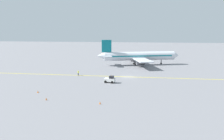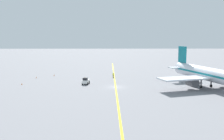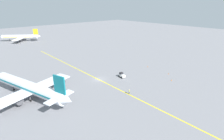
{
  "view_description": "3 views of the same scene",
  "coord_description": "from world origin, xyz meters",
  "px_view_note": "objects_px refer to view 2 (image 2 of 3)",
  "views": [
    {
      "loc": [
        67.15,
        4.63,
        14.43
      ],
      "look_at": [
        1.94,
        -4.82,
        2.41
      ],
      "focal_mm": 35.0,
      "sensor_mm": 36.0,
      "label": 1
    },
    {
      "loc": [
        1.89,
        69.79,
        14.08
      ],
      "look_at": [
        0.92,
        -4.57,
        4.09
      ],
      "focal_mm": 42.0,
      "sensor_mm": 36.0,
      "label": 2
    },
    {
      "loc": [
        -38.19,
        -50.72,
        28.01
      ],
      "look_at": [
        4.08,
        -3.36,
        3.98
      ],
      "focal_mm": 28.0,
      "sensor_mm": 36.0,
      "label": 3
    }
  ],
  "objects_px": {
    "baggage_tug_white": "(86,81)",
    "traffic_cone_near_nose": "(36,77)",
    "airplane_at_gate": "(210,75)",
    "traffic_cone_by_wingtip": "(22,84)",
    "ground_crew_worker": "(113,75)",
    "traffic_cone_mid_apron": "(54,75)"
  },
  "relations": [
    {
      "from": "baggage_tug_white",
      "to": "traffic_cone_near_nose",
      "type": "relative_size",
      "value": 5.85
    },
    {
      "from": "airplane_at_gate",
      "to": "traffic_cone_by_wingtip",
      "type": "xyz_separation_m",
      "value": [
        51.29,
        -6.28,
        -3.43
      ]
    },
    {
      "from": "ground_crew_worker",
      "to": "traffic_cone_near_nose",
      "type": "xyz_separation_m",
      "value": [
        25.35,
        0.74,
        -0.63
      ]
    },
    {
      "from": "ground_crew_worker",
      "to": "traffic_cone_near_nose",
      "type": "relative_size",
      "value": 3.05
    },
    {
      "from": "airplane_at_gate",
      "to": "traffic_cone_near_nose",
      "type": "bearing_deg",
      "value": -19.61
    },
    {
      "from": "traffic_cone_near_nose",
      "to": "traffic_cone_by_wingtip",
      "type": "height_order",
      "value": "same"
    },
    {
      "from": "airplane_at_gate",
      "to": "traffic_cone_mid_apron",
      "type": "height_order",
      "value": "airplane_at_gate"
    },
    {
      "from": "ground_crew_worker",
      "to": "traffic_cone_by_wingtip",
      "type": "relative_size",
      "value": 3.05
    },
    {
      "from": "baggage_tug_white",
      "to": "traffic_cone_near_nose",
      "type": "bearing_deg",
      "value": -32.38
    },
    {
      "from": "airplane_at_gate",
      "to": "ground_crew_worker",
      "type": "distance_m",
      "value": 31.39
    },
    {
      "from": "traffic_cone_near_nose",
      "to": "baggage_tug_white",
      "type": "bearing_deg",
      "value": 147.62
    },
    {
      "from": "traffic_cone_near_nose",
      "to": "traffic_cone_by_wingtip",
      "type": "bearing_deg",
      "value": 85.67
    },
    {
      "from": "ground_crew_worker",
      "to": "traffic_cone_mid_apron",
      "type": "relative_size",
      "value": 3.05
    },
    {
      "from": "airplane_at_gate",
      "to": "baggage_tug_white",
      "type": "height_order",
      "value": "airplane_at_gate"
    },
    {
      "from": "baggage_tug_white",
      "to": "traffic_cone_mid_apron",
      "type": "distance_m",
      "value": 19.56
    },
    {
      "from": "airplane_at_gate",
      "to": "traffic_cone_near_nose",
      "type": "distance_m",
      "value": 53.62
    },
    {
      "from": "baggage_tug_white",
      "to": "traffic_cone_near_nose",
      "type": "distance_m",
      "value": 20.38
    },
    {
      "from": "baggage_tug_white",
      "to": "ground_crew_worker",
      "type": "bearing_deg",
      "value": -124.96
    },
    {
      "from": "airplane_at_gate",
      "to": "ground_crew_worker",
      "type": "xyz_separation_m",
      "value": [
        25.06,
        -18.71,
        -2.8
      ]
    },
    {
      "from": "traffic_cone_near_nose",
      "to": "traffic_cone_by_wingtip",
      "type": "xyz_separation_m",
      "value": [
        0.88,
        11.68,
        0.0
      ]
    },
    {
      "from": "baggage_tug_white",
      "to": "ground_crew_worker",
      "type": "relative_size",
      "value": 1.91
    },
    {
      "from": "airplane_at_gate",
      "to": "baggage_tug_white",
      "type": "relative_size",
      "value": 10.83
    }
  ]
}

